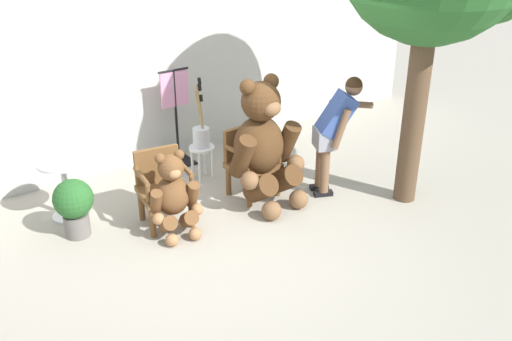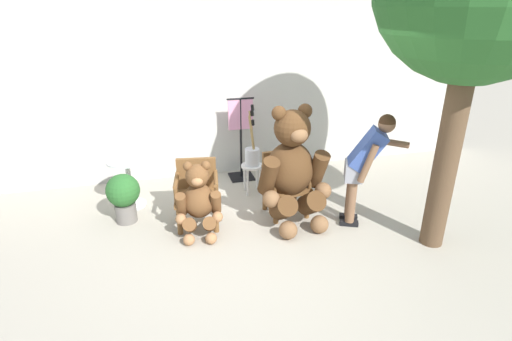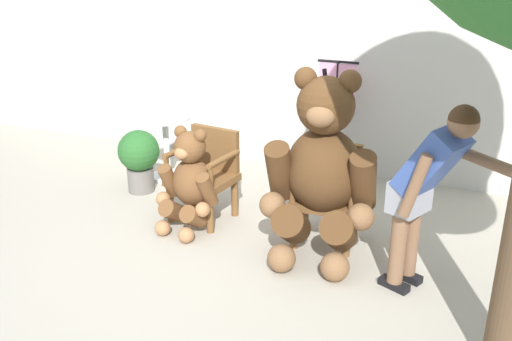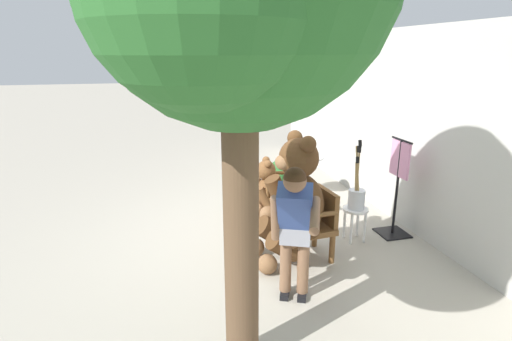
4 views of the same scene
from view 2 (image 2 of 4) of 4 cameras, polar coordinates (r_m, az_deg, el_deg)
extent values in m
plane|color=#A8A091|center=(5.02, -0.23, -10.19)|extent=(60.00, 60.00, 0.00)
cube|color=beige|center=(6.70, -5.53, 11.15)|extent=(10.00, 0.16, 2.80)
cube|color=brown|center=(5.25, -8.40, -3.79)|extent=(0.63, 0.59, 0.07)
cylinder|color=brown|center=(5.18, -10.86, -7.10)|extent=(0.07, 0.07, 0.37)
cylinder|color=brown|center=(5.16, -5.74, -6.90)|extent=(0.07, 0.07, 0.37)
cylinder|color=brown|center=(5.55, -10.60, -4.97)|extent=(0.07, 0.07, 0.37)
cylinder|color=brown|center=(5.53, -5.84, -4.77)|extent=(0.07, 0.07, 0.37)
cube|color=brown|center=(5.36, -8.49, -0.36)|extent=(0.52, 0.13, 0.42)
cylinder|color=brown|center=(5.16, -11.33, -1.37)|extent=(0.12, 0.48, 0.06)
cylinder|color=brown|center=(5.02, -11.39, -3.48)|extent=(0.05, 0.05, 0.22)
cylinder|color=brown|center=(5.14, -5.77, -1.13)|extent=(0.12, 0.48, 0.06)
cylinder|color=brown|center=(5.00, -5.67, -3.24)|extent=(0.05, 0.05, 0.22)
cube|color=brown|center=(5.49, 4.32, -2.38)|extent=(0.60, 0.56, 0.07)
cylinder|color=brown|center=(5.34, 2.87, -5.77)|extent=(0.07, 0.07, 0.37)
cylinder|color=brown|center=(5.51, 7.32, -4.98)|extent=(0.07, 0.07, 0.37)
cylinder|color=brown|center=(5.68, 1.28, -3.87)|extent=(0.07, 0.07, 0.37)
cylinder|color=brown|center=(5.85, 5.51, -3.19)|extent=(0.07, 0.07, 0.37)
cube|color=brown|center=(5.59, 3.46, 0.84)|extent=(0.52, 0.10, 0.42)
cylinder|color=brown|center=(5.30, 1.92, -0.26)|extent=(0.09, 0.48, 0.06)
cylinder|color=brown|center=(5.17, 2.74, -2.24)|extent=(0.05, 0.05, 0.22)
cylinder|color=brown|center=(5.49, 6.79, 0.41)|extent=(0.09, 0.48, 0.06)
cylinder|color=brown|center=(5.36, 7.71, -1.48)|extent=(0.05, 0.05, 0.22)
ellipsoid|color=#4C3019|center=(5.26, 4.84, 0.18)|extent=(0.68, 0.59, 0.74)
sphere|color=#4C3019|center=(5.04, 5.22, 6.04)|extent=(0.47, 0.47, 0.47)
ellipsoid|color=brown|center=(4.88, 6.17, 5.01)|extent=(0.24, 0.19, 0.17)
sphere|color=black|center=(4.88, 6.17, 5.14)|extent=(0.07, 0.07, 0.07)
sphere|color=#4C3019|center=(4.94, 3.30, 8.16)|extent=(0.19, 0.19, 0.19)
sphere|color=#4C3019|center=(5.09, 7.02, 8.44)|extent=(0.19, 0.19, 0.19)
cylinder|color=#4C3019|center=(5.03, 1.80, -0.82)|extent=(0.24, 0.43, 0.56)
sphere|color=brown|center=(5.01, 2.19, -4.09)|extent=(0.22, 0.22, 0.22)
cylinder|color=#4C3019|center=(5.31, 8.80, 0.17)|extent=(0.24, 0.43, 0.56)
sphere|color=brown|center=(5.29, 9.55, -2.86)|extent=(0.22, 0.22, 0.22)
cylinder|color=#4C3019|center=(5.14, 3.89, -5.35)|extent=(0.31, 0.48, 0.44)
sphere|color=brown|center=(5.05, 4.62, -8.48)|extent=(0.24, 0.24, 0.24)
cylinder|color=#4C3019|center=(5.29, 7.86, -4.65)|extent=(0.31, 0.48, 0.44)
sphere|color=brown|center=(5.22, 9.04, -7.59)|extent=(0.24, 0.24, 0.24)
ellipsoid|color=brown|center=(5.08, -8.17, -4.30)|extent=(0.44, 0.39, 0.46)
sphere|color=brown|center=(4.91, -8.40, -0.75)|extent=(0.29, 0.29, 0.29)
ellipsoid|color=#A47148|center=(4.80, -8.41, -1.57)|extent=(0.15, 0.13, 0.11)
sphere|color=black|center=(4.80, -8.42, -1.49)|extent=(0.04, 0.04, 0.04)
sphere|color=brown|center=(4.88, -9.75, 0.59)|extent=(0.11, 0.11, 0.11)
sphere|color=brown|center=(4.87, -7.20, 0.71)|extent=(0.11, 0.11, 0.11)
cylinder|color=brown|center=(5.02, -10.62, -4.78)|extent=(0.16, 0.27, 0.34)
sphere|color=#A47148|center=(5.01, -10.68, -6.82)|extent=(0.14, 0.14, 0.14)
cylinder|color=brown|center=(5.00, -5.74, -4.58)|extent=(0.16, 0.27, 0.34)
sphere|color=#A47148|center=(5.00, -5.52, -6.61)|extent=(0.14, 0.14, 0.14)
cylinder|color=brown|center=(5.05, -9.44, -7.72)|extent=(0.21, 0.30, 0.27)
sphere|color=#A47148|center=(5.00, -9.55, -9.72)|extent=(0.14, 0.14, 0.14)
cylinder|color=brown|center=(5.04, -6.65, -7.61)|extent=(0.21, 0.30, 0.27)
sphere|color=#A47148|center=(4.99, -6.43, -9.60)|extent=(0.14, 0.14, 0.14)
cube|color=black|center=(5.50, 13.14, -7.33)|extent=(0.26, 0.18, 0.06)
cylinder|color=brown|center=(5.30, 13.55, -3.20)|extent=(0.12, 0.12, 0.82)
cube|color=black|center=(5.65, 13.04, -6.43)|extent=(0.26, 0.18, 0.06)
cylinder|color=brown|center=(5.46, 13.44, -2.39)|extent=(0.12, 0.12, 0.82)
cube|color=gray|center=(5.27, 13.77, -0.03)|extent=(0.32, 0.36, 0.24)
cube|color=#385199|center=(5.18, 15.65, 2.93)|extent=(0.55, 0.48, 0.56)
sphere|color=brown|center=(5.11, 18.20, 6.31)|extent=(0.21, 0.21, 0.21)
sphere|color=#382314|center=(5.10, 18.23, 6.52)|extent=(0.21, 0.21, 0.21)
cylinder|color=brown|center=(5.38, 18.15, 3.92)|extent=(0.55, 0.30, 0.15)
cylinder|color=brown|center=(5.04, 15.71, 0.93)|extent=(0.23, 0.17, 0.50)
cylinder|color=white|center=(6.09, -0.55, 0.67)|extent=(0.34, 0.34, 0.03)
cylinder|color=white|center=(6.29, 0.11, -0.86)|extent=(0.04, 0.04, 0.43)
cylinder|color=white|center=(6.25, -1.64, -1.04)|extent=(0.04, 0.04, 0.43)
cylinder|color=white|center=(6.11, 0.59, -1.57)|extent=(0.04, 0.04, 0.43)
cylinder|color=white|center=(6.07, -1.21, -1.77)|extent=(0.04, 0.04, 0.43)
cylinder|color=silver|center=(6.04, -0.55, 1.95)|extent=(0.22, 0.22, 0.26)
cylinder|color=#997A47|center=(5.93, -0.44, 3.90)|extent=(0.07, 0.03, 0.56)
cylinder|color=black|center=(5.84, -0.45, 6.86)|extent=(0.05, 0.04, 0.08)
cylinder|color=#997A47|center=(5.93, -0.59, 4.57)|extent=(0.10, 0.07, 0.69)
cylinder|color=black|center=(5.82, -0.60, 8.18)|extent=(0.05, 0.05, 0.09)
cylinder|color=#997A47|center=(5.92, -0.53, 4.57)|extent=(0.10, 0.03, 0.70)
cylinder|color=black|center=(5.81, -0.54, 8.22)|extent=(0.05, 0.04, 0.08)
cylinder|color=#997A47|center=(5.92, -0.50, 4.95)|extent=(0.13, 0.06, 0.77)
cylinder|color=black|center=(5.80, -0.52, 8.97)|extent=(0.05, 0.05, 0.09)
cylinder|color=silver|center=(5.87, -18.01, 1.37)|extent=(0.56, 0.56, 0.03)
cylinder|color=silver|center=(6.00, -17.60, -1.83)|extent=(0.07, 0.07, 0.69)
cylinder|color=silver|center=(6.14, -17.24, -4.64)|extent=(0.40, 0.40, 0.03)
cylinder|color=brown|center=(4.98, 25.76, 2.55)|extent=(0.27, 0.27, 2.40)
cylinder|color=slate|center=(5.68, -18.07, -5.72)|extent=(0.28, 0.28, 0.26)
sphere|color=#286028|center=(5.54, -18.48, -2.70)|extent=(0.44, 0.44, 0.44)
cube|color=black|center=(6.81, -2.09, -0.87)|extent=(0.40, 0.40, 0.02)
cylinder|color=black|center=(6.57, -2.17, 4.46)|extent=(0.04, 0.04, 1.35)
cylinder|color=black|center=(6.39, -2.26, 10.22)|extent=(0.44, 0.03, 0.03)
cube|color=pink|center=(6.45, -2.22, 7.96)|extent=(0.40, 0.03, 0.48)
camera|label=1|loc=(2.19, -125.04, 6.44)|focal=40.00mm
camera|label=3|loc=(2.87, 69.43, 2.51)|focal=40.00mm
camera|label=4|loc=(6.57, 50.01, 12.69)|focal=28.00mm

